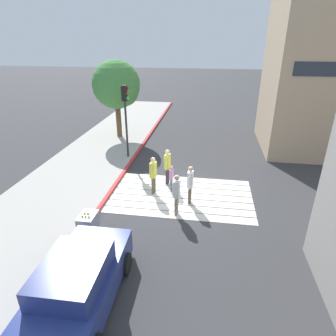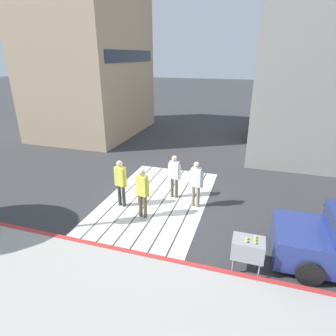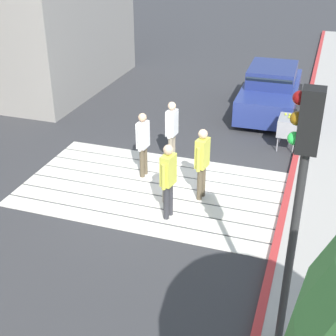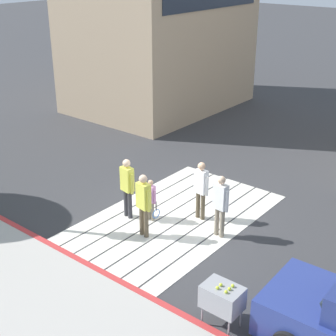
% 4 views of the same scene
% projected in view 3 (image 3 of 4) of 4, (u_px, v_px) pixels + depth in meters
% --- Properties ---
extents(ground_plane, '(120.00, 120.00, 0.00)m').
position_uv_depth(ground_plane, '(152.00, 189.00, 12.06)').
color(ground_plane, '#38383A').
extents(crosswalk_stripes, '(6.40, 3.80, 0.01)m').
position_uv_depth(crosswalk_stripes, '(152.00, 189.00, 12.06)').
color(crosswalk_stripes, silver).
rests_on(crosswalk_stripes, ground).
extents(curb_painted, '(0.16, 40.00, 0.13)m').
position_uv_depth(curb_painted, '(284.00, 209.00, 11.12)').
color(curb_painted, '#BC3333').
rests_on(curb_painted, ground).
extents(car_parked_near_curb, '(2.05, 4.34, 1.57)m').
position_uv_depth(car_parked_near_curb, '(270.00, 91.00, 16.46)').
color(car_parked_near_curb, navy).
rests_on(car_parked_near_curb, ground).
extents(traffic_light_corner, '(0.39, 0.28, 4.24)m').
position_uv_depth(traffic_light_corner, '(300.00, 176.00, 6.31)').
color(traffic_light_corner, '#2D2D2D').
rests_on(traffic_light_corner, ground).
extents(tennis_ball_cart, '(0.56, 0.80, 1.02)m').
position_uv_depth(tennis_ball_cart, '(288.00, 126.00, 13.86)').
color(tennis_ball_cart, '#99999E').
rests_on(tennis_ball_cart, ground).
extents(pedestrian_adult_lead, '(0.29, 0.52, 1.79)m').
position_uv_depth(pedestrian_adult_lead, '(168.00, 176.00, 10.46)').
color(pedestrian_adult_lead, '#333338').
rests_on(pedestrian_adult_lead, ground).
extents(pedestrian_adult_trailing, '(0.26, 0.51, 1.76)m').
position_uv_depth(pedestrian_adult_trailing, '(172.00, 128.00, 12.87)').
color(pedestrian_adult_trailing, gray).
rests_on(pedestrian_adult_trailing, ground).
extents(pedestrian_adult_side, '(0.29, 0.52, 1.79)m').
position_uv_depth(pedestrian_adult_side, '(202.00, 159.00, 11.20)').
color(pedestrian_adult_side, brown).
rests_on(pedestrian_adult_side, ground).
extents(pedestrian_teen_behind, '(0.25, 0.51, 1.74)m').
position_uv_depth(pedestrian_teen_behind, '(143.00, 140.00, 12.21)').
color(pedestrian_teen_behind, brown).
rests_on(pedestrian_teen_behind, ground).
extents(pedestrian_child_with_racket, '(0.29, 0.39, 1.25)m').
position_uv_depth(pedestrian_child_with_racket, '(165.00, 175.00, 11.23)').
color(pedestrian_child_with_racket, gray).
rests_on(pedestrian_child_with_racket, ground).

